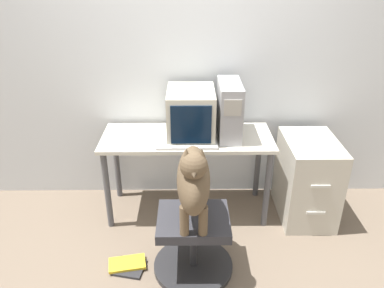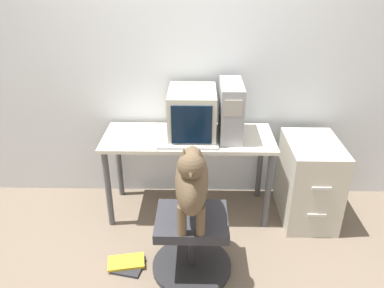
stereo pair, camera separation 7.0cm
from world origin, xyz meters
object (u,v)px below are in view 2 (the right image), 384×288
object	(u,v)px
pc_tower	(231,110)
office_chair	(192,243)
dog	(192,179)
filing_cabinet	(309,181)
keyboard	(188,144)
book_stack_floor	(127,264)
crt_monitor	(192,114)

from	to	relation	value
pc_tower	office_chair	xyz separation A→B (m)	(-0.30, -0.74, -0.72)
pc_tower	dog	bearing A→B (deg)	-110.92
office_chair	filing_cabinet	world-z (taller)	filing_cabinet
filing_cabinet	dog	bearing A→B (deg)	-144.92
keyboard	book_stack_floor	distance (m)	1.00
crt_monitor	office_chair	world-z (taller)	crt_monitor
book_stack_floor	keyboard	bearing A→B (deg)	50.96
crt_monitor	office_chair	xyz separation A→B (m)	(0.01, -0.73, -0.69)
crt_monitor	dog	distance (m)	0.78
keyboard	filing_cabinet	distance (m)	1.09
office_chair	dog	bearing A→B (deg)	-90.00
dog	filing_cabinet	world-z (taller)	dog
pc_tower	office_chair	bearing A→B (deg)	-111.85
book_stack_floor	office_chair	bearing A→B (deg)	-0.56
keyboard	dog	xyz separation A→B (m)	(0.04, -0.58, 0.04)
pc_tower	crt_monitor	bearing A→B (deg)	-178.32
keyboard	office_chair	distance (m)	0.75
filing_cabinet	book_stack_floor	xyz separation A→B (m)	(-1.45, -0.65, -0.34)
book_stack_floor	crt_monitor	bearing A→B (deg)	57.37
crt_monitor	office_chair	bearing A→B (deg)	-89.12
crt_monitor	dog	world-z (taller)	crt_monitor
pc_tower	keyboard	xyz separation A→B (m)	(-0.34, -0.20, -0.21)
crt_monitor	office_chair	distance (m)	1.01
keyboard	filing_cabinet	bearing A→B (deg)	6.03
filing_cabinet	book_stack_floor	bearing A→B (deg)	-156.07
pc_tower	office_chair	world-z (taller)	pc_tower
book_stack_floor	pc_tower	bearing A→B (deg)	43.56
dog	filing_cabinet	xyz separation A→B (m)	(0.98, 0.69, -0.43)
book_stack_floor	dog	bearing A→B (deg)	-4.93
dog	pc_tower	bearing A→B (deg)	69.08
crt_monitor	filing_cabinet	size ratio (longest dim) A/B	0.65
pc_tower	book_stack_floor	bearing A→B (deg)	-136.44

